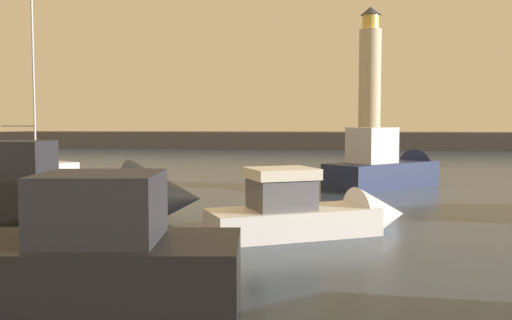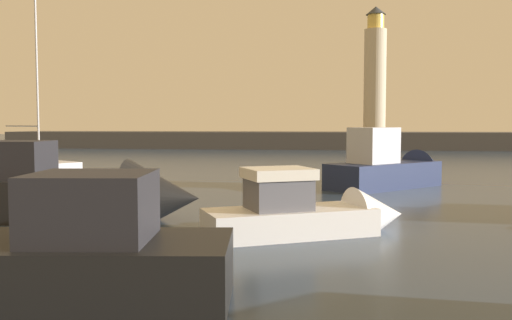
% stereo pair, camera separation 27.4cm
% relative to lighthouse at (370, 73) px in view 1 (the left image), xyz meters
% --- Properties ---
extents(ground_plane, '(220.00, 220.00, 0.00)m').
position_rel_lighthouse_xyz_m(ground_plane, '(-7.32, -32.74, -8.91)').
color(ground_plane, '#2D3D51').
extents(breakwater, '(74.32, 6.84, 2.00)m').
position_rel_lighthouse_xyz_m(breakwater, '(-7.32, 0.00, -7.91)').
color(breakwater, '#423F3D').
rests_on(breakwater, ground_plane).
extents(lighthouse, '(2.57, 2.57, 14.59)m').
position_rel_lighthouse_xyz_m(lighthouse, '(0.00, 0.00, 0.00)').
color(lighthouse, beige).
rests_on(lighthouse, breakwater).
extents(motorboat_0, '(6.03, 4.15, 2.31)m').
position_rel_lighthouse_xyz_m(motorboat_0, '(-5.77, -51.18, -8.34)').
color(motorboat_0, white).
rests_on(motorboat_0, ground_plane).
extents(motorboat_1, '(6.93, 6.93, 3.29)m').
position_rel_lighthouse_xyz_m(motorboat_1, '(-2.18, -39.09, -8.05)').
color(motorboat_1, '#1E284C').
rests_on(motorboat_1, ground_plane).
extents(motorboat_3, '(9.23, 2.88, 3.02)m').
position_rel_lighthouse_xyz_m(motorboat_3, '(-13.69, -49.82, -8.10)').
color(motorboat_3, black).
rests_on(motorboat_3, ground_plane).
extents(sailboat_moored, '(7.17, 5.67, 12.13)m').
position_rel_lighthouse_xyz_m(sailboat_moored, '(-22.81, -35.79, -8.39)').
color(sailboat_moored, silver).
rests_on(sailboat_moored, ground_plane).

